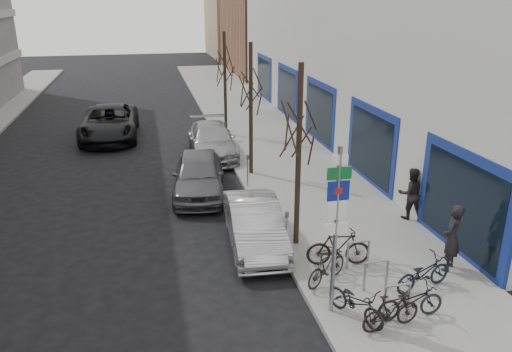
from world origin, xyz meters
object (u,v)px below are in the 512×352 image
bike_rack (376,272)px  bike_mid_curb (423,271)px  pedestrian_near (452,238)px  tree_near (300,114)px  tree_far (225,59)px  bike_mid_inner (327,266)px  tree_mid (251,78)px  parked_car_front (255,224)px  meter_back (225,132)px  bike_near_left (356,300)px  meter_front (287,228)px  meter_mid (248,167)px  bike_near_right (391,311)px  bike_far_inner (339,247)px  parked_car_back (212,141)px  lane_car (110,122)px  pedestrian_far (411,193)px  highway_sign_pole (336,222)px  bike_far_curb (411,299)px  parked_car_mid (199,175)px

bike_rack → bike_mid_curb: (1.18, -0.22, 0.01)m
pedestrian_near → tree_near: bearing=-76.8°
tree_far → bike_mid_inner: tree_far is taller
tree_mid → bike_mid_inner: tree_mid is taller
parked_car_front → meter_back: bearing=89.3°
tree_far → bike_near_left: bearing=-89.2°
meter_front → meter_mid: size_ratio=1.00×
bike_near_left → tree_far: bearing=64.8°
bike_mid_inner → bike_near_right: bearing=166.1°
bike_far_inner → parked_car_back: parked_car_back is taller
tree_mid → tree_far: (0.00, 6.50, 0.00)m
tree_mid → bike_far_inner: bearing=-84.7°
meter_back → bike_mid_curb: (2.83, -13.62, -0.25)m
parked_car_front → lane_car: 14.51m
bike_mid_curb → parked_car_back: 13.29m
tree_mid → meter_back: (-0.45, 4.00, -3.19)m
tree_far → bike_near_right: 17.79m
bike_near_left → pedestrian_far: pedestrian_far is taller
meter_front → bike_mid_inner: 1.92m
bike_far_inner → bike_mid_curb: bearing=-124.7°
meter_mid → pedestrian_far: bearing=-41.4°
bike_far_inner → pedestrian_far: (3.46, 2.43, 0.35)m
tree_near → tree_far: bearing=90.0°
bike_near_left → highway_sign_pole: bearing=111.1°
bike_rack → bike_far_inner: (-0.46, 1.38, 0.03)m
bike_near_right → tree_near: bearing=2.0°
bike_mid_curb → pedestrian_far: bearing=-39.0°
bike_far_inner → parked_car_front: size_ratio=0.41×
meter_front → parked_car_back: parked_car_back is taller
highway_sign_pole → pedestrian_near: bearing=16.6°
meter_back → bike_rack: bearing=-83.0°
tree_far → meter_front: (-0.45, -13.50, -3.19)m
highway_sign_pole → bike_far_curb: size_ratio=2.57×
meter_front → meter_back: size_ratio=1.00×
tree_far → parked_car_front: size_ratio=1.28×
tree_far → parked_car_back: 4.87m
highway_sign_pole → tree_mid: bearing=88.9°
bike_rack → tree_mid: size_ratio=0.41×
tree_far → lane_car: bearing=170.5°
meter_front → bike_mid_inner: size_ratio=0.83×
bike_far_inner → lane_car: size_ratio=0.29×
meter_mid → bike_near_left: size_ratio=0.78×
highway_sign_pole → bike_mid_inner: 2.22m
tree_near → meter_mid: 5.95m
highway_sign_pole → parked_car_mid: size_ratio=0.90×
meter_mid → bike_near_right: meter_mid is taller
meter_mid → bike_far_inner: 6.63m
bike_rack → bike_mid_curb: 1.20m
bike_mid_curb → parked_car_back: bearing=0.9°
tree_mid → parked_car_mid: (-2.37, -1.58, -3.31)m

